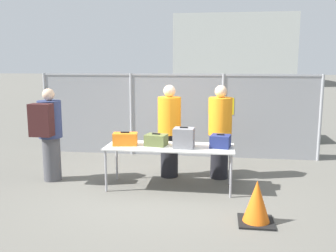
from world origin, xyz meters
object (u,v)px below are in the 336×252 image
object	(u,v)px
suitcase_orange	(125,139)
suitcase_olive	(156,140)
utility_trailer	(258,125)
traffic_cone	(257,203)
security_worker_near	(169,130)
security_worker_far	(220,131)
traveler_hooded	(49,131)
inspection_table	(170,149)
suitcase_navy	(220,141)
suitcase_grey	(184,138)

from	to	relation	value
suitcase_orange	suitcase_olive	xyz separation A→B (m)	(0.57, 0.05, -0.01)
utility_trailer	traffic_cone	xyz separation A→B (m)	(-0.59, -6.09, -0.11)
security_worker_near	security_worker_far	world-z (taller)	security_worker_far
traveler_hooded	utility_trailer	world-z (taller)	traveler_hooded
inspection_table	utility_trailer	distance (m)	5.19
security_worker_near	traffic_cone	distance (m)	2.63
traveler_hooded	inspection_table	bearing A→B (deg)	9.25
suitcase_navy	utility_trailer	bearing A→B (deg)	76.62
security_worker_near	suitcase_navy	bearing A→B (deg)	162.32
traveler_hooded	security_worker_near	xyz separation A→B (m)	(2.24, 0.62, -0.03)
inspection_table	utility_trailer	world-z (taller)	inspection_table
suitcase_orange	suitcase_grey	bearing A→B (deg)	-2.88
security_worker_near	security_worker_far	xyz separation A→B (m)	(1.00, 0.05, 0.00)
suitcase_grey	suitcase_navy	distance (m)	0.66
suitcase_grey	traffic_cone	bearing A→B (deg)	-46.70
traffic_cone	utility_trailer	bearing A→B (deg)	84.46
security_worker_far	traffic_cone	size ratio (longest dim) A/B	2.91
suitcase_orange	security_worker_far	xyz separation A→B (m)	(1.72, 0.77, 0.06)
suitcase_orange	suitcase_navy	xyz separation A→B (m)	(1.73, 0.07, -0.00)
suitcase_navy	security_worker_far	size ratio (longest dim) A/B	0.21
suitcase_navy	traffic_cone	distance (m)	1.59
security_worker_near	inspection_table	bearing A→B (deg)	113.39
inspection_table	security_worker_near	bearing A→B (deg)	98.29
suitcase_grey	traveler_hooded	bearing A→B (deg)	176.52
suitcase_navy	utility_trailer	world-z (taller)	suitcase_navy
suitcase_grey	traveler_hooded	size ratio (longest dim) A/B	0.21
traffic_cone	suitcase_grey	bearing A→B (deg)	133.30
inspection_table	traffic_cone	world-z (taller)	inspection_table
security_worker_near	suitcase_orange	bearing A→B (deg)	60.13
utility_trailer	traveler_hooded	bearing A→B (deg)	-133.00
inspection_table	suitcase_olive	xyz separation A→B (m)	(-0.25, 0.02, 0.15)
suitcase_orange	traveler_hooded	xyz separation A→B (m)	(-1.52, 0.10, 0.09)
security_worker_far	traveler_hooded	bearing A→B (deg)	21.49
suitcase_orange	utility_trailer	bearing A→B (deg)	59.25
suitcase_navy	security_worker_far	xyz separation A→B (m)	(-0.01, 0.70, 0.06)
suitcase_olive	traveler_hooded	world-z (taller)	traveler_hooded
inspection_table	suitcase_navy	size ratio (longest dim) A/B	5.99
security_worker_far	suitcase_orange	bearing A→B (deg)	33.99
traveler_hooded	suitcase_orange	bearing A→B (deg)	7.19
suitcase_navy	security_worker_far	distance (m)	0.70
suitcase_grey	security_worker_near	world-z (taller)	security_worker_near
suitcase_olive	traffic_cone	distance (m)	2.25
utility_trailer	security_worker_near	bearing A→B (deg)	-117.63
inspection_table	suitcase_olive	size ratio (longest dim) A/B	5.53
suitcase_olive	security_worker_near	size ratio (longest dim) A/B	0.23
traveler_hooded	security_worker_far	bearing A→B (deg)	22.67
suitcase_grey	suitcase_navy	size ratio (longest dim) A/B	0.98
traveler_hooded	security_worker_near	distance (m)	2.32
suitcase_orange	traffic_cone	world-z (taller)	suitcase_orange
suitcase_grey	traffic_cone	xyz separation A→B (m)	(1.18, -1.25, -0.67)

